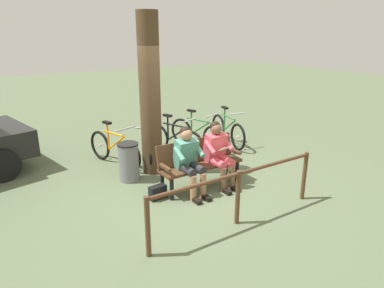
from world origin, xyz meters
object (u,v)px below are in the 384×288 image
Objects in this scene: handbag at (158,192)px; person_companion at (189,158)px; bicycle_orange at (228,130)px; bicycle_black at (197,134)px; bicycle_silver at (174,140)px; bicycle_green at (114,149)px; bicycle_purple at (146,145)px; litter_bin at (129,162)px; bench at (199,160)px; person_reading at (218,151)px; tree_trunk at (150,96)px.

person_companion is at bearing 170.63° from handbag.
bicycle_orange is at bearing -142.00° from person_companion.
bicycle_silver is at bearing -99.02° from bicycle_black.
person_companion is 0.73× the size of bicycle_green.
bicycle_purple is (1.44, 0.11, 0.00)m from bicycle_black.
bicycle_green reaches higher than litter_bin.
bicycle_purple is at bearing -108.98° from bicycle_silver.
bicycle_purple is at bearing -80.85° from bench.
bicycle_silver is at bearing -94.01° from person_reading.
person_companion is at bearing 121.04° from litter_bin.
bench is 0.39m from person_reading.
person_companion reaches higher than litter_bin.
litter_bin is (0.98, -0.94, -0.13)m from bench.
bicycle_black and bicycle_silver have the same top height.
tree_trunk is 1.96× the size of bicycle_purple.
bench is at bearing 10.61° from bicycle_green.
handbag is 1.03m from litter_bin.
litter_bin is at bearing -42.41° from bench.
bench is 2.15m from bicycle_black.
bench is 1.36m from litter_bin.
bicycle_black is (-1.53, -1.93, -0.30)m from person_companion.
bench is at bearing 110.55° from tree_trunk.
bicycle_purple is at bearing -72.16° from person_reading.
bicycle_green is (2.92, -0.26, 0.00)m from bicycle_orange.
handbag is at bearing -0.52° from bicycle_purple.
bicycle_orange and bicycle_silver have the same top height.
person_companion is 4.00× the size of handbag.
tree_trunk is at bearing -75.24° from bicycle_silver.
tree_trunk is 2.75m from bicycle_orange.
person_reading is 0.64m from person_companion.
person_companion is 1.52m from tree_trunk.
bicycle_green is (1.40, -0.17, 0.00)m from bicycle_silver.
person_reading is 2.38m from bicycle_green.
bicycle_black is (-2.11, -1.84, 0.24)m from handbag.
handbag is at bearing 94.38° from litter_bin.
person_companion is at bearing 17.85° from bicycle_purple.
bench is 1.01× the size of bicycle_purple.
person_reading is at bearing -41.39° from bicycle_black.
bicycle_silver is (-0.17, -1.85, -0.31)m from person_reading.
tree_trunk reaches higher than litter_bin.
bicycle_green is at bearing -83.73° from bicycle_purple.
bicycle_purple is (-0.67, -1.73, 0.24)m from handbag.
bicycle_silver is at bearing -153.17° from litter_bin.
bicycle_purple is (2.25, -0.08, 0.00)m from bicycle_orange.
handbag is (0.58, -0.10, -0.54)m from person_companion.
person_reading is 1.34m from handbag.
tree_trunk reaches higher than handbag.
bicycle_green is at bearing -72.44° from person_companion.
person_reading is 2.16m from bicycle_black.
bicycle_silver is (-0.89, -0.61, -1.20)m from tree_trunk.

